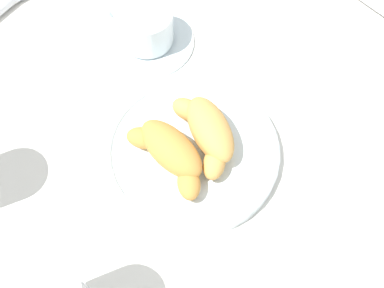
% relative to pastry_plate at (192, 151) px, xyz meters
% --- Properties ---
extents(ground_plane, '(2.20, 2.20, 0.00)m').
position_rel_pastry_plate_xyz_m(ground_plane, '(0.01, -0.01, -0.01)').
color(ground_plane, silver).
extents(table_chrome_rim, '(0.78, 0.78, 0.02)m').
position_rel_pastry_plate_xyz_m(table_chrome_rim, '(0.01, -0.01, 0.00)').
color(table_chrome_rim, silver).
rests_on(table_chrome_rim, ground_plane).
extents(pastry_plate, '(0.23, 0.23, 0.02)m').
position_rel_pastry_plate_xyz_m(pastry_plate, '(0.00, 0.00, 0.00)').
color(pastry_plate, silver).
rests_on(pastry_plate, ground_plane).
extents(croissant_large, '(0.12, 0.10, 0.04)m').
position_rel_pastry_plate_xyz_m(croissant_large, '(-0.01, -0.02, 0.03)').
color(croissant_large, '#D6994C').
rests_on(croissant_large, pastry_plate).
extents(croissant_small, '(0.14, 0.07, 0.04)m').
position_rel_pastry_plate_xyz_m(croissant_small, '(0.01, 0.03, 0.03)').
color(croissant_small, '#CC893D').
rests_on(croissant_small, pastry_plate).
extents(coffee_cup_near, '(0.14, 0.14, 0.06)m').
position_rel_pastry_plate_xyz_m(coffee_cup_near, '(0.18, -0.10, 0.02)').
color(coffee_cup_near, silver).
rests_on(coffee_cup_near, ground_plane).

